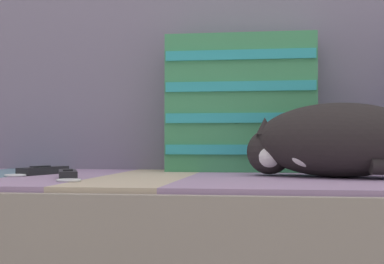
% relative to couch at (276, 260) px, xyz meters
% --- Properties ---
extents(couch, '(2.10, 0.87, 0.38)m').
position_rel_couch_xyz_m(couch, '(0.00, 0.00, 0.00)').
color(couch, gray).
rests_on(couch, ground_plane).
extents(sofa_backrest, '(2.06, 0.14, 0.52)m').
position_rel_couch_xyz_m(sofa_backrest, '(-0.00, 0.36, 0.45)').
color(sofa_backrest, slate).
rests_on(sofa_backrest, couch).
extents(throw_pillow_striped, '(0.40, 0.14, 0.36)m').
position_rel_couch_xyz_m(throw_pillow_striped, '(-0.09, 0.22, 0.37)').
color(throw_pillow_striped, '#3D8956').
rests_on(throw_pillow_striped, couch).
extents(sleeping_cat, '(0.43, 0.31, 0.16)m').
position_rel_couch_xyz_m(sleeping_cat, '(0.12, -0.03, 0.27)').
color(sleeping_cat, black).
rests_on(sleeping_cat, couch).
extents(game_remote_near, '(0.09, 0.21, 0.02)m').
position_rel_couch_xyz_m(game_remote_near, '(-0.56, -0.01, 0.20)').
color(game_remote_near, black).
rests_on(game_remote_near, couch).
extents(game_remote_far, '(0.11, 0.18, 0.02)m').
position_rel_couch_xyz_m(game_remote_far, '(-0.43, -0.18, 0.20)').
color(game_remote_far, black).
rests_on(game_remote_far, couch).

